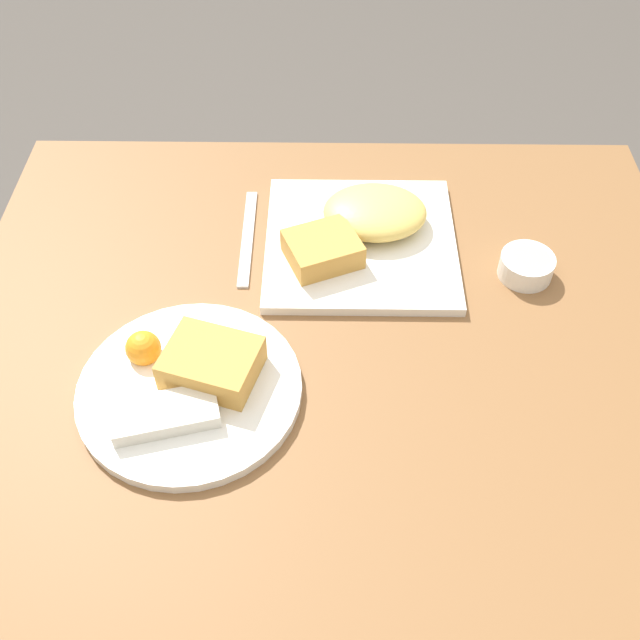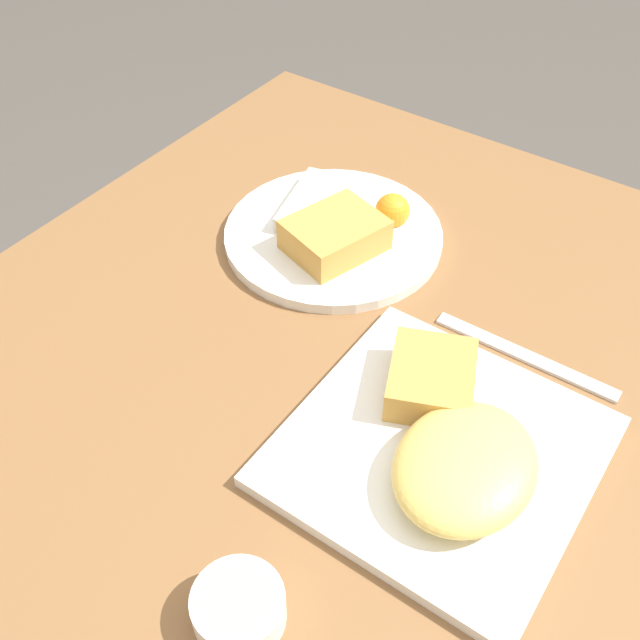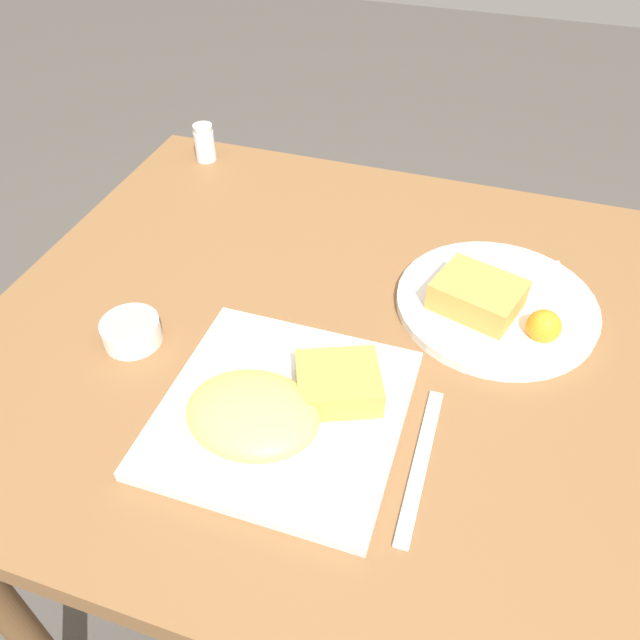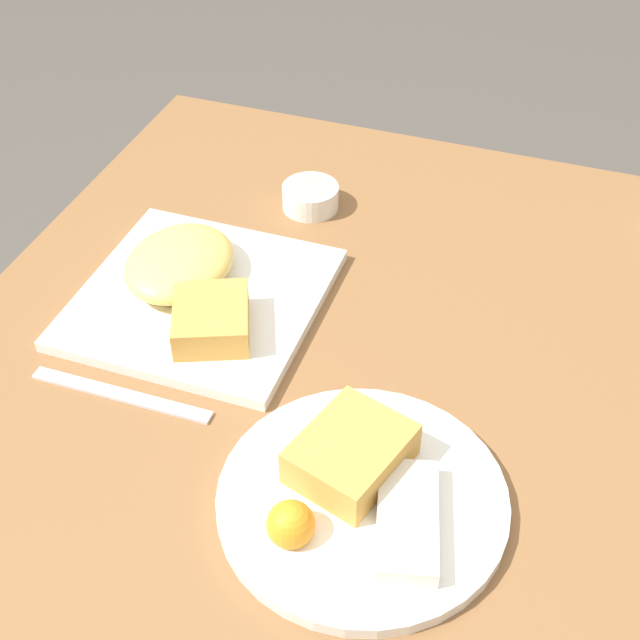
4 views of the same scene
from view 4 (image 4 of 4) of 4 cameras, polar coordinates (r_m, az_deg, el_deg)
The scene contains 5 objects.
dining_table at distance 1.04m, azimuth 0.11°, elevation -6.28°, with size 0.99×0.84×0.78m.
plate_square_near at distance 1.05m, azimuth -8.08°, elevation 2.10°, with size 0.27×0.27×0.06m.
plate_oval_far at distance 0.84m, azimuth 2.55°, elevation -10.91°, with size 0.27×0.27×0.05m.
sauce_ramekin at distance 1.19m, azimuth -0.62°, elevation 7.92°, with size 0.07×0.07×0.03m.
butter_knife at distance 0.96m, azimuth -12.62°, elevation -4.70°, with size 0.02×0.20×0.00m.
Camera 4 is at (0.66, 0.23, 1.46)m, focal length 50.00 mm.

